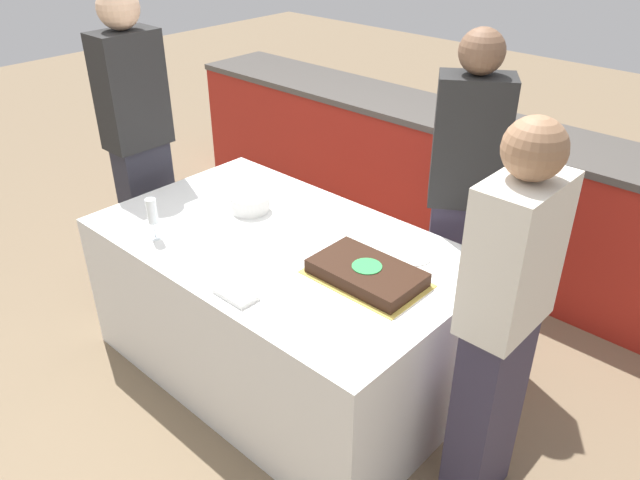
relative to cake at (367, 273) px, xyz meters
name	(u,v)px	position (x,y,z in m)	size (l,w,h in m)	color
ground_plane	(285,365)	(-0.49, -0.02, -0.78)	(14.00, 14.00, 0.00)	#7A664C
back_counter	(461,187)	(-0.49, 1.59, -0.32)	(4.40, 0.58, 0.92)	#A82319
dining_table	(283,307)	(-0.49, -0.02, -0.40)	(1.76, 1.06, 0.75)	white
cake	(367,273)	(0.00, 0.00, 0.00)	(0.49, 0.31, 0.07)	gold
plate_stack	(250,203)	(-0.82, 0.09, 0.01)	(0.19, 0.19, 0.08)	white
wine_glass	(152,213)	(-0.93, -0.39, 0.10)	(0.06, 0.06, 0.20)	white
side_plate_near_cake	(411,255)	(0.02, 0.28, -0.03)	(0.20, 0.20, 0.00)	white
utensil_pile	(236,294)	(-0.30, -0.45, -0.02)	(0.18, 0.10, 0.02)	white
person_cutting_cake	(463,197)	(0.00, 0.73, 0.08)	(0.39, 0.35, 1.65)	#383347
person_seated_left	(139,145)	(-1.59, -0.02, 0.14)	(0.21, 0.34, 1.74)	#282833
person_seated_right	(501,328)	(0.61, -0.02, 0.05)	(0.20, 0.35, 1.59)	#383347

